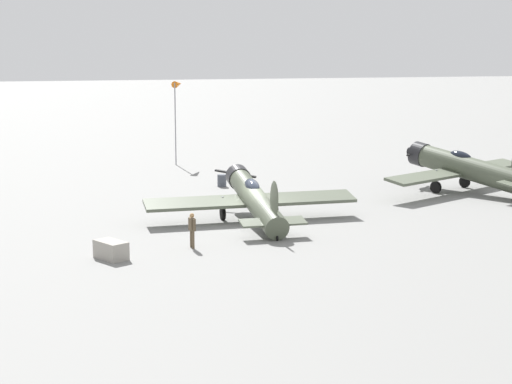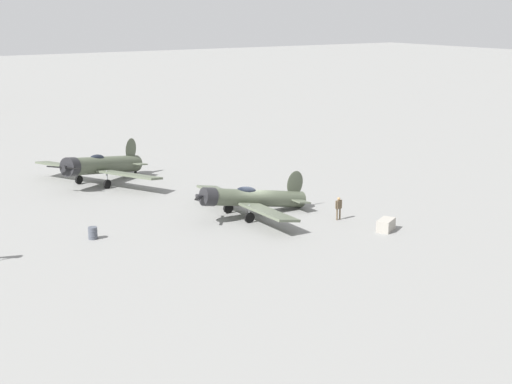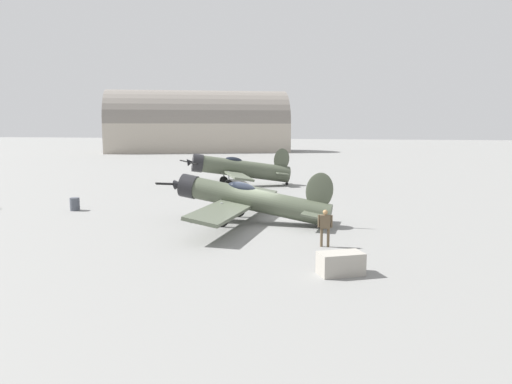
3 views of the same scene
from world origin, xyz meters
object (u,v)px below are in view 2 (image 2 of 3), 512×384
fuel_drum (93,233)px  airplane_foreground (250,198)px  airplane_mid_apron (101,166)px  equipment_crate (386,225)px  ground_crew_mechanic (339,206)px

fuel_drum → airplane_foreground: bearing=85.3°
airplane_foreground → airplane_mid_apron: bearing=-70.4°
airplane_foreground → equipment_crate: (8.45, 5.99, -0.95)m
ground_crew_mechanic → equipment_crate: size_ratio=0.92×
airplane_foreground → ground_crew_mechanic: 6.64m
airplane_foreground → fuel_drum: (-0.99, -12.15, -0.95)m
ground_crew_mechanic → airplane_mid_apron: bearing=19.7°
airplane_foreground → ground_crew_mechanic: (4.44, 4.94, -0.33)m
fuel_drum → airplane_mid_apron: bearing=156.5°
equipment_crate → fuel_drum: size_ratio=2.22×
ground_crew_mechanic → fuel_drum: bearing=65.0°
ground_crew_mechanic → fuel_drum: size_ratio=2.04×
airplane_foreground → fuel_drum: bearing=-4.1°
equipment_crate → fuel_drum: fuel_drum is taller
ground_crew_mechanic → fuel_drum: (-5.43, -17.08, -0.62)m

